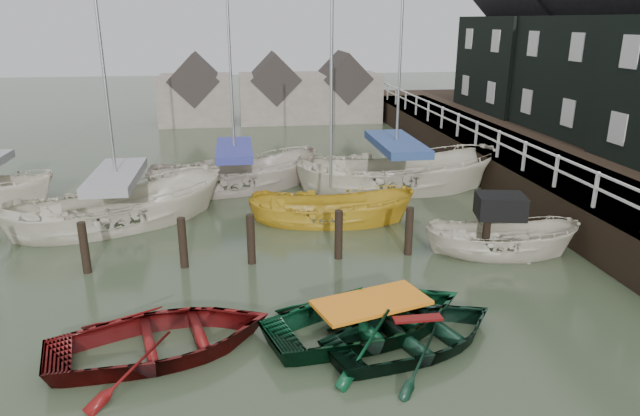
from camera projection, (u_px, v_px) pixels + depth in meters
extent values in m
plane|color=#2D3622|center=(309.00, 313.00, 12.92)|extent=(120.00, 120.00, 0.00)
cube|color=black|center=(510.00, 147.00, 23.15)|extent=(3.00, 32.00, 0.20)
cube|color=silver|center=(477.00, 122.00, 22.62)|extent=(0.06, 32.00, 0.06)
cube|color=silver|center=(476.00, 132.00, 22.75)|extent=(0.06, 32.00, 0.06)
cube|color=black|center=(628.00, 176.00, 24.33)|extent=(14.00, 38.00, 1.50)
cube|color=black|center=(614.00, 76.00, 24.96)|extent=(6.00, 7.00, 5.00)
cube|color=black|center=(535.00, 64.00, 31.53)|extent=(6.40, 7.00, 5.00)
cylinder|color=black|center=(85.00, 255.00, 14.84)|extent=(0.22, 0.22, 1.80)
cylinder|color=black|center=(183.00, 250.00, 15.17)|extent=(0.22, 0.22, 1.80)
cylinder|color=black|center=(251.00, 246.00, 15.42)|extent=(0.22, 0.22, 1.80)
cylinder|color=black|center=(339.00, 242.00, 15.74)|extent=(0.22, 0.22, 1.80)
cylinder|color=black|center=(409.00, 238.00, 16.01)|extent=(0.22, 0.22, 1.80)
cylinder|color=black|center=(486.00, 234.00, 16.32)|extent=(0.22, 0.22, 1.80)
cube|color=#665B51|center=(196.00, 99.00, 36.34)|extent=(4.50, 4.00, 3.00)
cube|color=#282321|center=(195.00, 79.00, 35.93)|extent=(3.18, 4.08, 3.18)
cube|color=#665B51|center=(275.00, 98.00, 37.01)|extent=(4.50, 4.00, 3.00)
cube|color=#282321|center=(274.00, 77.00, 36.61)|extent=(3.18, 4.08, 3.18)
cube|color=#665B51|center=(343.00, 97.00, 37.62)|extent=(4.50, 4.00, 3.00)
cube|color=#282321|center=(343.00, 77.00, 37.21)|extent=(3.18, 4.08, 3.18)
imported|color=#540C0C|center=(165.00, 352.00, 11.40)|extent=(5.01, 4.10, 0.91)
imported|color=black|center=(371.00, 332.00, 12.15)|extent=(5.33, 4.46, 0.95)
imported|color=black|center=(416.00, 345.00, 11.64)|extent=(4.68, 4.01, 0.82)
imported|color=beige|center=(499.00, 254.00, 16.15)|extent=(4.46, 2.43, 1.63)
cube|color=black|center=(500.00, 206.00, 15.90)|extent=(1.48, 1.25, 0.65)
imported|color=beige|center=(121.00, 224.00, 18.56)|extent=(7.45, 5.25, 2.70)
cylinder|color=#B2B2B7|center=(98.00, 25.00, 16.62)|extent=(0.10, 0.10, 9.38)
cube|color=gray|center=(116.00, 176.00, 18.06)|extent=(4.08, 2.84, 0.30)
imported|color=#BAAC9F|center=(236.00, 189.00, 22.44)|extent=(7.14, 3.90, 2.61)
cylinder|color=#B2B2B7|center=(228.00, 18.00, 20.43)|extent=(0.10, 0.10, 9.89)
cube|color=navy|center=(234.00, 150.00, 21.95)|extent=(3.92, 2.10, 0.30)
imported|color=gold|center=(331.00, 221.00, 18.83)|extent=(5.67, 2.88, 2.09)
cylinder|color=#B2B2B7|center=(332.00, 62.00, 17.23)|extent=(0.10, 0.10, 7.92)
imported|color=beige|center=(395.00, 188.00, 22.46)|extent=(8.11, 3.68, 3.04)
cylinder|color=#B2B2B7|center=(401.00, 26.00, 20.55)|extent=(0.10, 0.10, 8.85)
cube|color=navy|center=(396.00, 144.00, 21.90)|extent=(4.46, 1.97, 0.30)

